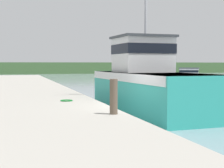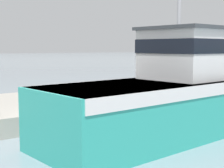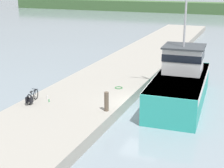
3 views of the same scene
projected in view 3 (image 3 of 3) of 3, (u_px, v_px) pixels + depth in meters
ground_plane at (142, 114)px, 22.13m from camera, size 320.00×320.00×0.00m
dock_pier at (82, 100)px, 23.57m from camera, size 6.37×80.00×0.72m
fishing_boat_main at (181, 82)px, 24.13m from camera, size 3.79×11.15×9.91m
bicycle_touring at (31, 98)px, 21.98m from camera, size 0.59×1.71×0.76m
mooring_post at (106, 101)px, 20.57m from camera, size 0.27×0.27×1.19m
hose_coil at (119, 88)px, 25.05m from camera, size 0.56×0.56×0.05m
water_bottle_on_curb at (49, 101)px, 22.19m from camera, size 0.06×0.06×0.18m
water_bottle_by_bike at (47, 97)px, 22.82m from camera, size 0.06×0.06×0.23m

